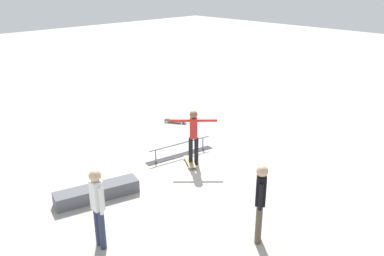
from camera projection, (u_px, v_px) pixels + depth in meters
ground_plane at (187, 152)px, 12.02m from camera, size 60.00×60.00×0.00m
grind_rail at (180, 150)px, 11.74m from camera, size 2.21×0.63×0.40m
skate_ledge at (97, 192)px, 9.49m from camera, size 2.02×0.95×0.32m
skater_main at (194, 134)px, 10.93m from camera, size 0.98×0.93×1.58m
skateboard_main at (190, 162)px, 11.23m from camera, size 0.59×0.79×0.09m
bystander_black_shirt at (260, 200)px, 7.70m from camera, size 0.34×0.28×1.66m
bystander_white_shirt at (98, 205)px, 7.53m from camera, size 0.23×0.38×1.66m
loose_skateboard_black at (175, 121)px, 14.37m from camera, size 0.58×0.79×0.09m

